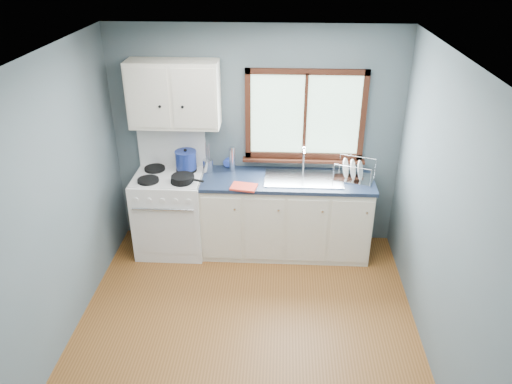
# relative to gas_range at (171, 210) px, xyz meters

# --- Properties ---
(floor) EXTENTS (3.20, 3.60, 0.02)m
(floor) POSITION_rel_gas_range_xyz_m (0.95, -1.47, -0.50)
(floor) COLOR brown
(floor) RESTS_ON ground
(ceiling) EXTENTS (3.20, 3.60, 0.02)m
(ceiling) POSITION_rel_gas_range_xyz_m (0.95, -1.47, 2.02)
(ceiling) COLOR white
(ceiling) RESTS_ON wall_back
(wall_back) EXTENTS (3.20, 0.02, 2.50)m
(wall_back) POSITION_rel_gas_range_xyz_m (0.95, 0.34, 0.76)
(wall_back) COLOR slate
(wall_back) RESTS_ON ground
(wall_left) EXTENTS (0.02, 3.60, 2.50)m
(wall_left) POSITION_rel_gas_range_xyz_m (-0.66, -1.47, 0.76)
(wall_left) COLOR slate
(wall_left) RESTS_ON ground
(wall_right) EXTENTS (0.02, 3.60, 2.50)m
(wall_right) POSITION_rel_gas_range_xyz_m (2.56, -1.47, 0.76)
(wall_right) COLOR slate
(wall_right) RESTS_ON ground
(gas_range) EXTENTS (0.76, 0.69, 1.36)m
(gas_range) POSITION_rel_gas_range_xyz_m (0.00, 0.00, 0.00)
(gas_range) COLOR white
(gas_range) RESTS_ON floor
(base_cabinets) EXTENTS (1.85, 0.60, 0.88)m
(base_cabinets) POSITION_rel_gas_range_xyz_m (1.31, 0.02, -0.08)
(base_cabinets) COLOR silver
(base_cabinets) RESTS_ON floor
(countertop) EXTENTS (1.89, 0.64, 0.04)m
(countertop) POSITION_rel_gas_range_xyz_m (1.31, 0.02, 0.41)
(countertop) COLOR #152034
(countertop) RESTS_ON base_cabinets
(sink) EXTENTS (0.84, 0.46, 0.44)m
(sink) POSITION_rel_gas_range_xyz_m (1.49, 0.02, 0.37)
(sink) COLOR silver
(sink) RESTS_ON countertop
(window) EXTENTS (1.36, 0.10, 1.03)m
(window) POSITION_rel_gas_range_xyz_m (1.48, 0.30, 0.98)
(window) COLOR #9EC6A8
(window) RESTS_ON wall_back
(upper_cabinets) EXTENTS (0.95, 0.35, 0.70)m
(upper_cabinets) POSITION_rel_gas_range_xyz_m (0.10, 0.15, 1.31)
(upper_cabinets) COLOR silver
(upper_cabinets) RESTS_ON wall_back
(skillet) EXTENTS (0.39, 0.31, 0.05)m
(skillet) POSITION_rel_gas_range_xyz_m (0.20, -0.16, 0.49)
(skillet) COLOR black
(skillet) RESTS_ON gas_range
(stockpot) EXTENTS (0.31, 0.31, 0.23)m
(stockpot) POSITION_rel_gas_range_xyz_m (0.18, 0.14, 0.57)
(stockpot) COLOR navy
(stockpot) RESTS_ON gas_range
(utensil_crock) EXTENTS (0.13, 0.13, 0.37)m
(utensil_crock) POSITION_rel_gas_range_xyz_m (0.43, 0.15, 0.50)
(utensil_crock) COLOR silver
(utensil_crock) RESTS_ON countertop
(thermos) EXTENTS (0.07, 0.07, 0.29)m
(thermos) POSITION_rel_gas_range_xyz_m (0.69, 0.19, 0.57)
(thermos) COLOR silver
(thermos) RESTS_ON countertop
(soap_bottle) EXTENTS (0.13, 0.13, 0.28)m
(soap_bottle) POSITION_rel_gas_range_xyz_m (0.62, 0.25, 0.56)
(soap_bottle) COLOR blue
(soap_bottle) RESTS_ON countertop
(dish_towel) EXTENTS (0.29, 0.23, 0.02)m
(dish_towel) POSITION_rel_gas_range_xyz_m (0.85, -0.23, 0.44)
(dish_towel) COLOR #E5402D
(dish_towel) RESTS_ON countertop
(dish_rack) EXTENTS (0.49, 0.43, 0.22)m
(dish_rack) POSITION_rel_gas_range_xyz_m (2.03, 0.06, 0.48)
(dish_rack) COLOR silver
(dish_rack) RESTS_ON countertop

